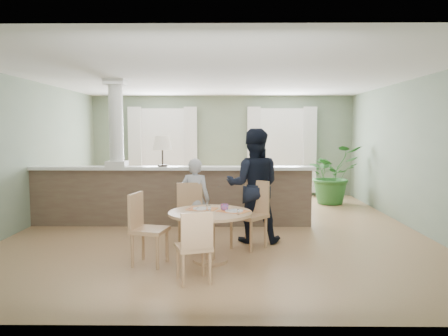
{
  "coord_description": "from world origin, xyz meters",
  "views": [
    {
      "loc": [
        0.18,
        -7.84,
        1.78
      ],
      "look_at": [
        0.1,
        -1.0,
        1.19
      ],
      "focal_mm": 35.0,
      "sensor_mm": 36.0,
      "label": 1
    }
  ],
  "objects_px": {
    "child_person": "(195,199)",
    "man_person": "(253,185)",
    "chair_far_man": "(252,211)",
    "houseplant": "(332,175)",
    "chair_far_boy": "(191,210)",
    "chair_side": "(144,225)",
    "sofa": "(224,191)",
    "dining_table": "(211,222)",
    "chair_near": "(195,244)"
  },
  "relations": [
    {
      "from": "child_person",
      "to": "man_person",
      "type": "distance_m",
      "value": 0.97
    },
    {
      "from": "chair_far_man",
      "to": "houseplant",
      "type": "bearing_deg",
      "value": 101.53
    },
    {
      "from": "chair_far_boy",
      "to": "man_person",
      "type": "relative_size",
      "value": 0.52
    },
    {
      "from": "chair_far_boy",
      "to": "chair_side",
      "type": "distance_m",
      "value": 1.21
    },
    {
      "from": "sofa",
      "to": "dining_table",
      "type": "distance_m",
      "value": 3.63
    },
    {
      "from": "sofa",
      "to": "chair_near",
      "type": "height_order",
      "value": "sofa"
    },
    {
      "from": "sofa",
      "to": "houseplant",
      "type": "relative_size",
      "value": 2.22
    },
    {
      "from": "chair_far_man",
      "to": "man_person",
      "type": "bearing_deg",
      "value": 123.09
    },
    {
      "from": "dining_table",
      "to": "man_person",
      "type": "height_order",
      "value": "man_person"
    },
    {
      "from": "dining_table",
      "to": "man_person",
      "type": "distance_m",
      "value": 1.3
    },
    {
      "from": "chair_far_man",
      "to": "child_person",
      "type": "distance_m",
      "value": 1.0
    },
    {
      "from": "sofa",
      "to": "chair_near",
      "type": "bearing_deg",
      "value": -100.41
    },
    {
      "from": "chair_side",
      "to": "child_person",
      "type": "height_order",
      "value": "child_person"
    },
    {
      "from": "sofa",
      "to": "chair_side",
      "type": "xyz_separation_m",
      "value": [
        -1.01,
        -3.76,
        0.07
      ]
    },
    {
      "from": "man_person",
      "to": "sofa",
      "type": "bearing_deg",
      "value": -74.34
    },
    {
      "from": "chair_far_boy",
      "to": "chair_near",
      "type": "relative_size",
      "value": 1.1
    },
    {
      "from": "dining_table",
      "to": "child_person",
      "type": "distance_m",
      "value": 1.22
    },
    {
      "from": "dining_table",
      "to": "chair_far_man",
      "type": "distance_m",
      "value": 0.95
    },
    {
      "from": "sofa",
      "to": "houseplant",
      "type": "height_order",
      "value": "houseplant"
    },
    {
      "from": "sofa",
      "to": "chair_far_man",
      "type": "bearing_deg",
      "value": -87.78
    },
    {
      "from": "houseplant",
      "to": "man_person",
      "type": "bearing_deg",
      "value": -120.14
    },
    {
      "from": "chair_side",
      "to": "man_person",
      "type": "bearing_deg",
      "value": -38.79
    },
    {
      "from": "houseplant",
      "to": "chair_far_man",
      "type": "height_order",
      "value": "houseplant"
    },
    {
      "from": "sofa",
      "to": "man_person",
      "type": "height_order",
      "value": "man_person"
    },
    {
      "from": "dining_table",
      "to": "chair_near",
      "type": "xyz_separation_m",
      "value": [
        -0.15,
        -0.88,
        -0.07
      ]
    },
    {
      "from": "houseplant",
      "to": "child_person",
      "type": "xyz_separation_m",
      "value": [
        -3.04,
        -3.53,
        -0.04
      ]
    },
    {
      "from": "child_person",
      "to": "man_person",
      "type": "relative_size",
      "value": 0.74
    },
    {
      "from": "dining_table",
      "to": "chair_far_boy",
      "type": "bearing_deg",
      "value": 110.31
    },
    {
      "from": "chair_side",
      "to": "child_person",
      "type": "relative_size",
      "value": 0.72
    },
    {
      "from": "houseplant",
      "to": "chair_far_boy",
      "type": "relative_size",
      "value": 1.5
    },
    {
      "from": "dining_table",
      "to": "chair_side",
      "type": "height_order",
      "value": "chair_side"
    },
    {
      "from": "chair_far_man",
      "to": "man_person",
      "type": "distance_m",
      "value": 0.49
    },
    {
      "from": "chair_far_man",
      "to": "chair_side",
      "type": "relative_size",
      "value": 1.06
    },
    {
      "from": "chair_side",
      "to": "houseplant",
      "type": "bearing_deg",
      "value": -24.31
    },
    {
      "from": "chair_near",
      "to": "child_person",
      "type": "xyz_separation_m",
      "value": [
        -0.15,
        2.05,
        0.19
      ]
    },
    {
      "from": "sofa",
      "to": "dining_table",
      "type": "xyz_separation_m",
      "value": [
        -0.14,
        -3.63,
        0.08
      ]
    },
    {
      "from": "sofa",
      "to": "man_person",
      "type": "bearing_deg",
      "value": -85.69
    },
    {
      "from": "houseplant",
      "to": "man_person",
      "type": "relative_size",
      "value": 0.78
    },
    {
      "from": "dining_table",
      "to": "man_person",
      "type": "relative_size",
      "value": 0.63
    },
    {
      "from": "houseplant",
      "to": "child_person",
      "type": "height_order",
      "value": "houseplant"
    },
    {
      "from": "sofa",
      "to": "chair_near",
      "type": "distance_m",
      "value": 4.52
    },
    {
      "from": "dining_table",
      "to": "child_person",
      "type": "height_order",
      "value": "child_person"
    },
    {
      "from": "dining_table",
      "to": "chair_side",
      "type": "distance_m",
      "value": 0.89
    },
    {
      "from": "houseplant",
      "to": "chair_near",
      "type": "bearing_deg",
      "value": -117.36
    },
    {
      "from": "sofa",
      "to": "dining_table",
      "type": "height_order",
      "value": "sofa"
    },
    {
      "from": "chair_far_man",
      "to": "man_person",
      "type": "relative_size",
      "value": 0.56
    },
    {
      "from": "dining_table",
      "to": "chair_near",
      "type": "height_order",
      "value": "chair_near"
    },
    {
      "from": "sofa",
      "to": "man_person",
      "type": "relative_size",
      "value": 1.75
    },
    {
      "from": "chair_side",
      "to": "child_person",
      "type": "bearing_deg",
      "value": -11.26
    },
    {
      "from": "chair_far_man",
      "to": "sofa",
      "type": "bearing_deg",
      "value": 138.93
    }
  ]
}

